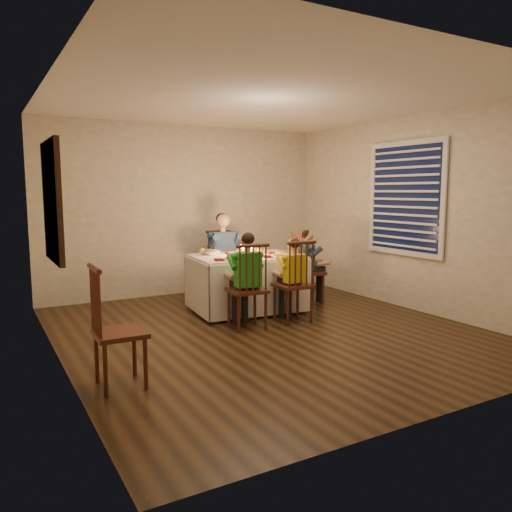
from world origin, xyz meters
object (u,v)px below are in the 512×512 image
child_green (247,328)px  child_teal (308,303)px  chair_end (308,303)px  adult (224,299)px  chair_near_left (247,328)px  child_yellow (293,321)px  serving_bowl (211,253)px  dining_table (247,271)px  chair_extra (122,386)px  chair_near_right (293,321)px  chair_adult (224,299)px

child_green → child_teal: 1.56m
chair_end → adult: (-0.92, 0.86, 0.00)m
chair_near_left → chair_end: bearing=-146.6°
child_yellow → serving_bowl: serving_bowl is taller
dining_table → chair_extra: size_ratio=1.49×
chair_end → serving_bowl: serving_bowl is taller
chair_end → serving_bowl: (-1.36, 0.35, 0.77)m
adult → serving_bowl: 1.03m
chair_near_right → chair_end: (0.74, 0.73, 0.00)m
child_teal → adult: bearing=57.2°
chair_near_left → serving_bowl: bearing=-85.4°
adult → child_yellow: size_ratio=1.24×
chair_adult → child_green: 1.65m
chair_near_right → child_green: size_ratio=0.90×
chair_adult → chair_extra: chair_extra is taller
child_yellow → child_teal: size_ratio=0.97×
chair_near_right → serving_bowl: size_ratio=4.48×
chair_adult → child_yellow: (0.18, -1.59, 0.00)m
chair_extra → serving_bowl: (1.77, 2.10, 0.77)m
chair_near_right → adult: 1.60m
chair_near_left → serving_bowl: serving_bowl is taller
child_yellow → chair_end: bearing=-133.4°
child_green → child_yellow: child_green is taller
chair_adult → chair_extra: 3.43m
chair_near_right → chair_end: same height
chair_near_left → chair_near_right: bearing=-174.9°
chair_adult → serving_bowl: (-0.44, -0.51, 0.77)m
dining_table → adult: (0.04, 0.80, -0.53)m
chair_near_left → child_yellow: 0.64m
child_teal → chair_adult: bearing=57.2°
dining_table → serving_bowl: bearing=149.0°
chair_near_left → chair_extra: bearing=36.7°
chair_near_left → chair_near_right: size_ratio=1.00×
chair_near_left → child_yellow: size_ratio=0.99×
chair_end → chair_adult: bearing=57.2°
chair_near_left → adult: size_ratio=0.79×
child_teal → chair_near_left: bearing=127.7°
adult → chair_extra: bearing=-129.3°
chair_extra → child_yellow: 2.60m
chair_adult → child_green: size_ratio=0.90×
dining_table → serving_bowl: size_ratio=6.70×
chair_near_left → child_teal: child_teal is taller
child_yellow → serving_bowl: (-0.61, 1.08, 0.77)m
chair_near_left → adult: 1.65m
chair_end → child_green: (-1.38, -0.72, 0.00)m
child_teal → serving_bowl: size_ratio=4.66×
dining_table → chair_near_left: (-0.42, -0.78, -0.53)m
child_green → chair_near_right: bearing=-174.9°
chair_near_right → dining_table: bearing=-72.1°
child_green → chair_end: bearing=-146.6°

